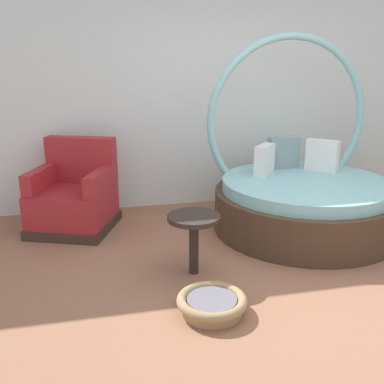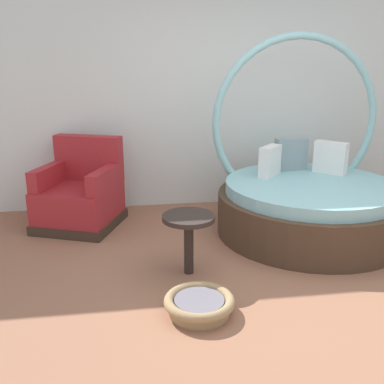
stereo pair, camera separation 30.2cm
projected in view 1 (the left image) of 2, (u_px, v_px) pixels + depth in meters
ground_plane at (303, 286)px, 3.53m from camera, size 8.00×8.00×0.02m
back_wall at (224, 73)px, 5.23m from camera, size 8.00×0.12×3.16m
round_daybed at (302, 193)px, 4.63m from camera, size 1.88×1.88×2.02m
red_armchair at (75, 198)px, 4.64m from camera, size 1.03×1.03×0.94m
pet_basket at (212, 303)px, 3.13m from camera, size 0.51×0.51×0.13m
side_table at (194, 226)px, 3.61m from camera, size 0.44×0.44×0.52m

